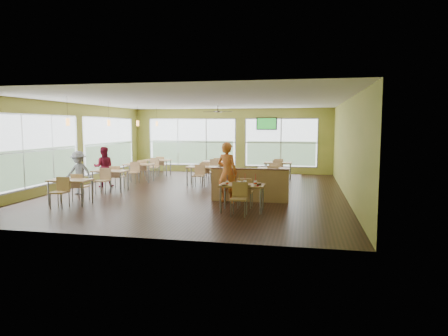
{
  "coord_description": "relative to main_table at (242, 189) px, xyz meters",
  "views": [
    {
      "loc": [
        3.66,
        -13.65,
        2.33
      ],
      "look_at": [
        1.06,
        -0.9,
        0.96
      ],
      "focal_mm": 32.0,
      "sensor_mm": 36.0,
      "label": 1
    }
  ],
  "objects": [
    {
      "name": "dining_tables",
      "position": [
        -3.05,
        4.71,
        -0.0
      ],
      "size": [
        6.92,
        8.72,
        0.87
      ],
      "color": "tan",
      "rests_on": "floor"
    },
    {
      "name": "pendant_lights",
      "position": [
        -5.2,
        3.68,
        1.82
      ],
      "size": [
        0.11,
        7.31,
        0.86
      ],
      "color": "#2D2119",
      "rests_on": "ceiling"
    },
    {
      "name": "food_basket",
      "position": [
        0.42,
        -0.01,
        0.15
      ],
      "size": [
        0.24,
        0.24,
        0.05
      ],
      "color": "black",
      "rests_on": "main_table"
    },
    {
      "name": "patron_maroon",
      "position": [
        -5.9,
        3.32,
        0.14
      ],
      "size": [
        0.92,
        0.84,
        1.55
      ],
      "primitive_type": "imported",
      "rotation": [
        0.0,
        0.0,
        3.55
      ],
      "color": "maroon",
      "rests_on": "floor"
    },
    {
      "name": "half_wall_divider",
      "position": [
        0.0,
        1.45,
        -0.11
      ],
      "size": [
        2.4,
        0.14,
        1.04
      ],
      "color": "tan",
      "rests_on": "floor"
    },
    {
      "name": "wrapper_left",
      "position": [
        -0.44,
        -0.3,
        0.14
      ],
      "size": [
        0.23,
        0.22,
        0.05
      ],
      "primitive_type": "ellipsoid",
      "rotation": [
        0.0,
        0.0,
        0.38
      ],
      "color": "#9D774C",
      "rests_on": "main_table"
    },
    {
      "name": "cup_red_far",
      "position": [
        0.38,
        -0.17,
        0.19
      ],
      "size": [
        0.1,
        0.1,
        0.35
      ],
      "color": "white",
      "rests_on": "main_table"
    },
    {
      "name": "wrapper_mid",
      "position": [
        -0.06,
        0.21,
        0.15
      ],
      "size": [
        0.27,
        0.26,
        0.05
      ],
      "primitive_type": "ellipsoid",
      "rotation": [
        0.0,
        0.0,
        0.38
      ],
      "color": "#9D774C",
      "rests_on": "main_table"
    },
    {
      "name": "cup_yellow",
      "position": [
        -0.05,
        -0.18,
        0.18
      ],
      "size": [
        0.08,
        0.08,
        0.3
      ],
      "color": "white",
      "rests_on": "main_table"
    },
    {
      "name": "patron_grey",
      "position": [
        -5.93,
        1.65,
        0.11
      ],
      "size": [
        0.97,
        0.57,
        1.48
      ],
      "primitive_type": "imported",
      "rotation": [
        0.0,
        0.0,
        0.02
      ],
      "color": "slate",
      "rests_on": "floor"
    },
    {
      "name": "tv_backwall",
      "position": [
        -0.2,
        8.9,
        1.82
      ],
      "size": [
        1.0,
        0.07,
        0.6
      ],
      "color": "black",
      "rests_on": "wall_back"
    },
    {
      "name": "room",
      "position": [
        -2.0,
        3.0,
        0.97
      ],
      "size": [
        12.0,
        12.04,
        3.2
      ],
      "color": "black",
      "rests_on": "ground"
    },
    {
      "name": "cup_blue",
      "position": [
        -0.37,
        -0.24,
        0.18
      ],
      "size": [
        0.08,
        0.08,
        0.3
      ],
      "color": "white",
      "rests_on": "main_table"
    },
    {
      "name": "cup_red_near",
      "position": [
        0.09,
        -0.1,
        0.19
      ],
      "size": [
        0.09,
        0.09,
        0.34
      ],
      "color": "white",
      "rests_on": "main_table"
    },
    {
      "name": "window_bays",
      "position": [
        -4.65,
        6.08,
        0.85
      ],
      "size": [
        9.24,
        10.24,
        2.38
      ],
      "color": "white",
      "rests_on": "room"
    },
    {
      "name": "man_plaid",
      "position": [
        -0.65,
        1.19,
        0.3
      ],
      "size": [
        0.8,
        0.67,
        1.85
      ],
      "primitive_type": "imported",
      "rotation": [
        0.0,
        0.0,
        2.75
      ],
      "color": "#F74C1B",
      "rests_on": "floor"
    },
    {
      "name": "main_table",
      "position": [
        0.0,
        0.0,
        0.0
      ],
      "size": [
        1.22,
        1.52,
        0.87
      ],
      "color": "tan",
      "rests_on": "floor"
    },
    {
      "name": "ketchup_cup",
      "position": [
        0.45,
        -0.25,
        0.13
      ],
      "size": [
        0.05,
        0.05,
        0.02
      ],
      "primitive_type": "cylinder",
      "color": "#A1000B",
      "rests_on": "main_table"
    },
    {
      "name": "ceiling_fan",
      "position": [
        -2.0,
        6.0,
        2.32
      ],
      "size": [
        1.25,
        1.25,
        0.29
      ],
      "color": "#2D2119",
      "rests_on": "ceiling"
    },
    {
      "name": "wrapper_right",
      "position": [
        0.22,
        -0.3,
        0.14
      ],
      "size": [
        0.17,
        0.16,
        0.04
      ],
      "primitive_type": "ellipsoid",
      "rotation": [
        0.0,
        0.0,
        -0.26
      ],
      "color": "#9D774C",
      "rests_on": "main_table"
    }
  ]
}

